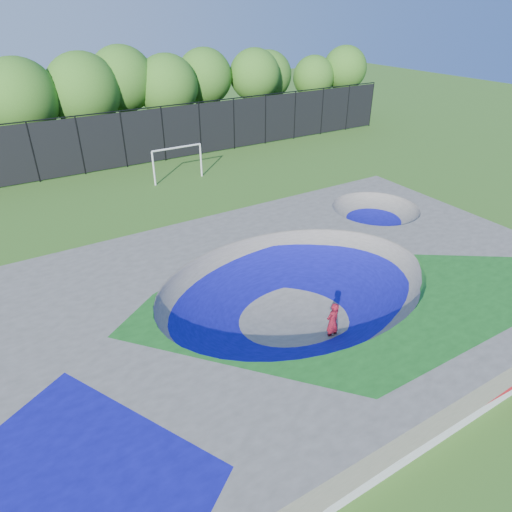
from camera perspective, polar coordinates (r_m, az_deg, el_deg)
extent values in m
plane|color=#32601A|center=(18.06, 4.88, -7.07)|extent=(120.00, 120.00, 0.00)
cube|color=gray|center=(17.63, 4.99, -5.11)|extent=(22.00, 14.00, 1.50)
imported|color=red|center=(16.47, 9.53, -8.12)|extent=(0.61, 0.44, 1.56)
cube|color=black|center=(16.94, 9.32, -10.16)|extent=(0.79, 0.26, 0.05)
cylinder|color=silver|center=(30.90, -12.66, 10.60)|extent=(0.12, 0.12, 2.26)
cylinder|color=silver|center=(32.08, -6.89, 11.79)|extent=(0.12, 0.12, 2.26)
cylinder|color=silver|center=(31.12, -9.91, 13.19)|extent=(3.39, 0.12, 0.12)
cylinder|color=black|center=(33.81, -26.08, 11.52)|extent=(0.09, 0.09, 4.00)
cylinder|color=black|center=(34.19, -21.10, 12.71)|extent=(0.09, 0.09, 4.00)
cylinder|color=black|center=(34.83, -16.22, 13.77)|extent=(0.09, 0.09, 4.00)
cylinder|color=black|center=(35.72, -11.51, 14.69)|extent=(0.09, 0.09, 4.00)
cylinder|color=black|center=(36.82, -7.02, 15.48)|extent=(0.09, 0.09, 4.00)
cylinder|color=black|center=(38.13, -2.78, 16.13)|extent=(0.09, 0.09, 4.00)
cylinder|color=black|center=(39.63, 1.18, 16.66)|extent=(0.09, 0.09, 4.00)
cylinder|color=black|center=(41.28, 4.85, 17.09)|extent=(0.09, 0.09, 4.00)
cylinder|color=black|center=(43.09, 8.25, 17.42)|extent=(0.09, 0.09, 4.00)
cylinder|color=black|center=(45.02, 11.37, 17.67)|extent=(0.09, 0.09, 4.00)
cylinder|color=black|center=(47.06, 14.23, 17.86)|extent=(0.09, 0.09, 4.00)
cube|color=black|center=(34.83, -16.22, 13.77)|extent=(48.00, 0.03, 3.80)
cylinder|color=black|center=(34.39, -16.70, 16.96)|extent=(48.00, 0.08, 0.08)
cylinder|color=#4F3327|center=(38.13, -26.28, 12.28)|extent=(0.44, 0.44, 2.79)
sphere|color=#32691B|center=(37.45, -27.46, 17.21)|extent=(5.35, 5.35, 5.35)
cylinder|color=#4F3327|center=(39.08, -19.87, 13.89)|extent=(0.44, 0.44, 2.78)
sphere|color=#32691B|center=(38.40, -20.78, 18.81)|extent=(5.46, 5.46, 5.46)
cylinder|color=#4F3327|center=(40.57, -15.66, 15.48)|extent=(0.44, 0.44, 3.37)
sphere|color=#32691B|center=(39.93, -16.39, 20.46)|extent=(5.08, 5.08, 5.08)
cylinder|color=#4F3327|center=(40.72, -10.61, 15.64)|extent=(0.44, 0.44, 2.75)
sphere|color=#32691B|center=(40.10, -11.05, 20.14)|extent=(5.00, 5.00, 5.00)
cylinder|color=#4F3327|center=(42.94, -6.19, 16.95)|extent=(0.44, 0.44, 3.19)
sphere|color=#32691B|center=(42.36, -6.45, 21.40)|extent=(4.72, 4.72, 4.72)
cylinder|color=#4F3327|center=(43.85, -0.16, 17.43)|extent=(0.44, 0.44, 3.28)
sphere|color=#32691B|center=(43.28, -0.17, 21.72)|extent=(4.46, 4.46, 4.46)
cylinder|color=#4F3327|center=(46.75, 1.44, 17.90)|extent=(0.44, 0.44, 2.86)
sphere|color=#32691B|center=(46.23, 1.49, 21.68)|extent=(4.46, 4.46, 4.46)
cylinder|color=#4F3327|center=(48.55, 7.00, 18.02)|extent=(0.44, 0.44, 2.66)
sphere|color=#32691B|center=(48.08, 7.22, 21.33)|extent=(4.01, 4.01, 4.01)
cylinder|color=#4F3327|center=(49.88, 10.67, 18.39)|extent=(0.44, 0.44, 3.24)
sphere|color=#32691B|center=(49.40, 11.04, 22.04)|extent=(4.26, 4.26, 4.26)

